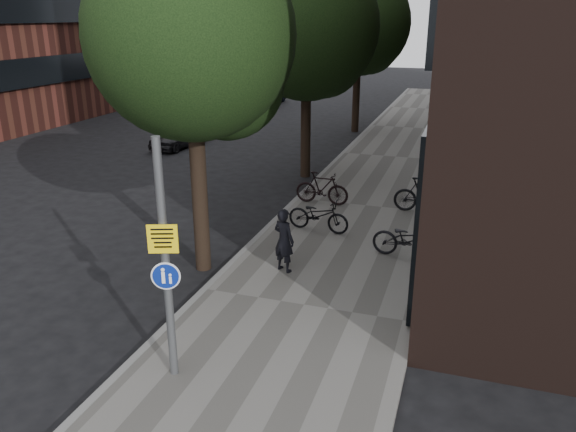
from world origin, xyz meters
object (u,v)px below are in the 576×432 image
at_px(signpost, 166,262).
at_px(parked_car_near, 178,135).
at_px(pedestrian, 284,240).
at_px(parked_bike_facade_near, 410,240).

relative_size(signpost, parked_car_near, 1.23).
distance_m(pedestrian, parked_car_near, 14.17).
bearing_deg(parked_car_near, signpost, -56.53).
height_order(pedestrian, parked_bike_facade_near, pedestrian).
xyz_separation_m(signpost, pedestrian, (0.46, 4.31, -1.25)).
height_order(signpost, pedestrian, signpost).
distance_m(pedestrian, parked_bike_facade_near, 3.12).
distance_m(signpost, parked_bike_facade_near, 6.85).
relative_size(signpost, parked_bike_facade_near, 2.16).
xyz_separation_m(parked_bike_facade_near, parked_car_near, (-11.47, 9.50, -0.05)).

